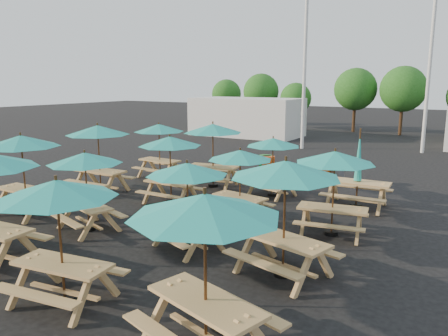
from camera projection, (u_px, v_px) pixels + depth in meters
The scene contains 28 objects.
ground at pixel (200, 210), 13.83m from camera, with size 120.00×120.00×0.00m, color black.
picnic_unit_1 at pixel (21, 146), 12.91m from camera, with size 2.26×2.26×2.46m.
picnic_unit_2 at pixel (98, 134), 15.65m from camera, with size 2.34×2.34×2.48m.
picnic_unit_3 at pixel (159, 131), 18.16m from camera, with size 2.15×2.15×2.28m.
picnic_unit_5 at pixel (85, 163), 11.57m from camera, with size 2.44×2.44×2.17m.
picnic_unit_6 at pixel (170, 145), 14.21m from camera, with size 2.10×2.10×2.27m.
picnic_unit_7 at pixel (213, 132), 16.52m from camera, with size 2.55×2.55×2.45m.
picnic_unit_8 at pixel (57, 196), 7.63m from camera, with size 2.40×2.40×2.33m.
picnic_unit_9 at pixel (187, 174), 10.27m from camera, with size 2.47×2.47×2.14m.
picnic_unit_10 at pixel (240, 159), 12.60m from camera, with size 2.14×2.14×2.08m.
picnic_unit_11 at pixel (273, 145), 15.21m from camera, with size 2.34×2.34×2.08m.
picnic_unit_12 at pixel (205, 215), 6.20m from camera, with size 2.75×2.75×2.46m.
picnic_unit_13 at pixel (285, 176), 8.74m from camera, with size 2.73×2.73×2.47m.
picnic_unit_14 at pixel (335, 162), 11.20m from camera, with size 2.39×2.39×2.27m.
picnic_unit_15 at pixel (358, 175), 13.92m from camera, with size 2.09×1.85×2.57m.
waste_bin_0 at pixel (265, 165), 18.89m from camera, with size 0.55×0.55×0.88m, color #177E23.
waste_bin_1 at pixel (268, 166), 18.62m from camera, with size 0.55×0.55×0.88m, color #D1460C.
waste_bin_2 at pixel (311, 171), 17.70m from camera, with size 0.55×0.55×0.88m, color gray.
waste_bin_3 at pixel (324, 173), 17.33m from camera, with size 0.55×0.55×0.88m, color #D1460C.
waste_bin_4 at pixel (337, 173), 17.24m from camera, with size 0.55×0.55×0.88m, color gray.
mast_0 at pixel (305, 47), 25.43m from camera, with size 0.20×0.20×12.00m, color silver.
mast_1 at pixel (432, 44), 23.82m from camera, with size 0.20×0.20×12.00m, color silver.
event_tent_0 at pixel (246, 117), 32.73m from camera, with size 8.00×4.00×2.80m, color silver.
tree_0 at pixel (226, 94), 41.62m from camera, with size 2.80×2.80×4.24m.
tree_1 at pixel (261, 92), 38.23m from camera, with size 3.11×3.11×4.72m.
tree_2 at pixel (296, 98), 36.42m from camera, with size 2.59×2.59×3.93m.
tree_3 at pixel (355, 89), 34.81m from camera, with size 3.36×3.36×5.09m.
tree_4 at pixel (403, 89), 32.56m from camera, with size 3.41×3.41×5.17m.
Camera 1 is at (7.55, -10.99, 3.99)m, focal length 35.00 mm.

